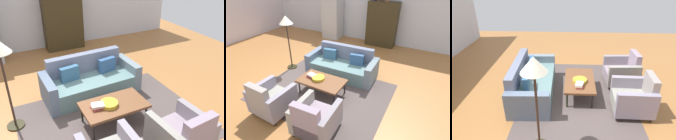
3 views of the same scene
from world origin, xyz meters
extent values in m
plane|color=#A56B38|center=(0.00, 0.00, 0.00)|extent=(11.91, 11.91, 0.00)
cube|color=silver|center=(0.00, 3.96, 1.40)|extent=(9.93, 0.12, 2.80)
cube|color=#554947|center=(0.58, -0.45, 0.00)|extent=(3.40, 2.60, 0.01)
cube|color=slate|center=(0.58, 0.60, 0.21)|extent=(1.77, 0.97, 0.42)
cube|color=slate|center=(0.56, 0.96, 0.43)|extent=(1.75, 0.25, 0.86)
cube|color=slate|center=(1.54, 0.63, 0.31)|extent=(0.21, 0.91, 0.62)
cube|color=slate|center=(-0.38, 0.56, 0.31)|extent=(0.21, 0.91, 0.62)
cube|color=#325888|center=(1.02, 0.71, 0.58)|extent=(0.41, 0.18, 0.32)
cube|color=#366085|center=(0.12, 0.68, 0.58)|extent=(0.41, 0.17, 0.32)
cylinder|color=black|center=(0.05, -0.22, 0.18)|extent=(0.04, 0.04, 0.36)
cylinder|color=black|center=(1.11, -0.22, 0.18)|extent=(0.04, 0.04, 0.36)
cylinder|color=black|center=(0.05, -0.78, 0.18)|extent=(0.04, 0.04, 0.36)
cylinder|color=black|center=(1.11, -0.78, 0.18)|extent=(0.04, 0.04, 0.36)
cube|color=brown|center=(0.58, -0.50, 0.39)|extent=(1.20, 0.70, 0.05)
cylinder|color=#3B2C1A|center=(1.50, -1.24, 0.05)|extent=(0.05, 0.05, 0.10)
cube|color=gray|center=(1.18, -1.60, 0.25)|extent=(0.61, 0.83, 0.30)
cube|color=gray|center=(1.20, -1.93, 0.49)|extent=(0.57, 0.17, 0.78)
cube|color=gray|center=(0.84, -1.62, 0.38)|extent=(0.17, 0.81, 0.56)
cube|color=gray|center=(1.52, -1.58, 0.38)|extent=(0.17, 0.81, 0.56)
cylinder|color=gold|center=(0.48, -0.50, 0.45)|extent=(0.33, 0.33, 0.07)
cube|color=maroon|center=(0.26, -0.49, 0.43)|extent=(0.25, 0.19, 0.03)
cube|color=beige|center=(0.26, -0.49, 0.46)|extent=(0.26, 0.19, 0.03)
cube|color=beige|center=(0.26, -0.49, 0.49)|extent=(0.26, 0.22, 0.03)
cube|color=#342A16|center=(0.86, 3.61, 0.90)|extent=(1.20, 0.50, 1.80)
cube|color=#321D11|center=(0.56, 3.86, 0.90)|extent=(0.56, 0.01, 1.51)
cube|color=#301C1C|center=(1.16, 3.86, 0.90)|extent=(0.56, 0.01, 1.51)
cylinder|color=black|center=(-1.11, 0.21, 0.01)|extent=(0.32, 0.32, 0.03)
cylinder|color=#31241E|center=(-1.11, 0.21, 0.76)|extent=(0.04, 0.04, 1.45)
camera|label=1|loc=(-1.05, -3.66, 2.95)|focal=37.80mm
camera|label=2|loc=(2.81, -3.66, 2.93)|focal=28.50mm
camera|label=3|loc=(-3.55, -0.33, 2.78)|focal=31.82mm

